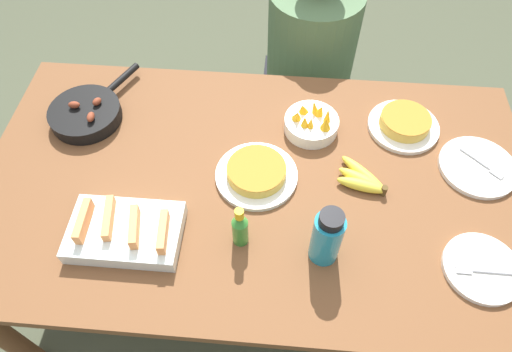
% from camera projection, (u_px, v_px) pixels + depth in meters
% --- Properties ---
extents(ground_plane, '(14.00, 14.00, 0.00)m').
position_uv_depth(ground_plane, '(256.00, 273.00, 2.03)').
color(ground_plane, '#474C38').
extents(dining_table, '(1.77, 1.00, 0.71)m').
position_uv_depth(dining_table, '(256.00, 195.00, 1.51)').
color(dining_table, brown).
rests_on(dining_table, ground_plane).
extents(banana_bunch, '(0.17, 0.16, 0.04)m').
position_uv_depth(banana_bunch, '(363.00, 180.00, 1.43)').
color(banana_bunch, yellow).
rests_on(banana_bunch, dining_table).
extents(melon_tray, '(0.32, 0.20, 0.09)m').
position_uv_depth(melon_tray, '(125.00, 231.00, 1.31)').
color(melon_tray, silver).
rests_on(melon_tray, dining_table).
extents(skillet, '(0.26, 0.38, 0.08)m').
position_uv_depth(skillet, '(87.00, 113.00, 1.58)').
color(skillet, black).
rests_on(skillet, dining_table).
extents(frittata_plate_center, '(0.26, 0.26, 0.05)m').
position_uv_depth(frittata_plate_center, '(255.00, 173.00, 1.44)').
color(frittata_plate_center, silver).
rests_on(frittata_plate_center, dining_table).
extents(frittata_plate_side, '(0.24, 0.24, 0.05)m').
position_uv_depth(frittata_plate_side, '(404.00, 123.00, 1.56)').
color(frittata_plate_side, silver).
rests_on(frittata_plate_side, dining_table).
extents(empty_plate_near_front, '(0.22, 0.22, 0.02)m').
position_uv_depth(empty_plate_near_front, '(482.00, 268.00, 1.27)').
color(empty_plate_near_front, silver).
rests_on(empty_plate_near_front, dining_table).
extents(empty_plate_far_left, '(0.25, 0.25, 0.02)m').
position_uv_depth(empty_plate_far_left, '(477.00, 167.00, 1.47)').
color(empty_plate_far_left, silver).
rests_on(empty_plate_far_left, dining_table).
extents(fruit_bowl_mango, '(0.18, 0.18, 0.10)m').
position_uv_depth(fruit_bowl_mango, '(312.00, 123.00, 1.55)').
color(fruit_bowl_mango, silver).
rests_on(fruit_bowl_mango, dining_table).
extents(water_bottle, '(0.08, 0.08, 0.21)m').
position_uv_depth(water_bottle, '(327.00, 237.00, 1.22)').
color(water_bottle, teal).
rests_on(water_bottle, dining_table).
extents(hot_sauce_bottle, '(0.05, 0.05, 0.16)m').
position_uv_depth(hot_sauce_bottle, '(240.00, 228.00, 1.27)').
color(hot_sauce_bottle, '#337F2D').
rests_on(hot_sauce_bottle, dining_table).
extents(person_figure, '(0.42, 0.42, 1.13)m').
position_uv_depth(person_figure, '(308.00, 78.00, 2.11)').
color(person_figure, black).
rests_on(person_figure, ground_plane).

